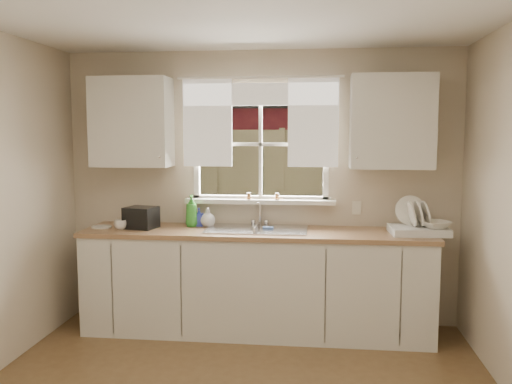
# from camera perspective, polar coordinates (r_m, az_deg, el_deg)

# --- Properties ---
(room_walls) EXTENTS (3.62, 4.02, 2.50)m
(room_walls) POSITION_cam_1_polar(r_m,az_deg,el_deg) (2.97, -3.77, -3.84)
(room_walls) COLOR beige
(room_walls) RESTS_ON ground
(window) EXTENTS (1.38, 0.16, 1.06)m
(window) POSITION_cam_1_polar(r_m,az_deg,el_deg) (4.98, 0.46, 3.14)
(window) COLOR white
(window) RESTS_ON room_walls
(curtains) EXTENTS (1.50, 0.03, 0.81)m
(curtains) POSITION_cam_1_polar(r_m,az_deg,el_deg) (4.92, 0.40, 8.32)
(curtains) COLOR white
(curtains) RESTS_ON room_walls
(base_cabinets) EXTENTS (3.00, 0.62, 0.87)m
(base_cabinets) POSITION_cam_1_polar(r_m,az_deg,el_deg) (4.84, 0.04, -9.60)
(base_cabinets) COLOR silver
(base_cabinets) RESTS_ON ground
(countertop) EXTENTS (3.04, 0.65, 0.04)m
(countertop) POSITION_cam_1_polar(r_m,az_deg,el_deg) (4.73, 0.04, -4.30)
(countertop) COLOR #946D4A
(countertop) RESTS_ON base_cabinets
(upper_cabinet_left) EXTENTS (0.70, 0.33, 0.80)m
(upper_cabinet_left) POSITION_cam_1_polar(r_m,az_deg,el_deg) (5.05, -12.94, 7.16)
(upper_cabinet_left) COLOR silver
(upper_cabinet_left) RESTS_ON room_walls
(upper_cabinet_right) EXTENTS (0.70, 0.33, 0.80)m
(upper_cabinet_right) POSITION_cam_1_polar(r_m,az_deg,el_deg) (4.81, 14.10, 7.18)
(upper_cabinet_right) COLOR silver
(upper_cabinet_right) RESTS_ON room_walls
(wall_outlet) EXTENTS (0.08, 0.01, 0.12)m
(wall_outlet) POSITION_cam_1_polar(r_m,az_deg,el_deg) (4.99, 10.55, -1.65)
(wall_outlet) COLOR beige
(wall_outlet) RESTS_ON room_walls
(sill_jars) EXTENTS (0.30, 0.04, 0.06)m
(sill_jars) POSITION_cam_1_polar(r_m,az_deg,el_deg) (4.94, 0.73, -0.45)
(sill_jars) COLOR brown
(sill_jars) RESTS_ON window
(backyard) EXTENTS (20.00, 10.00, 6.13)m
(backyard) POSITION_cam_1_polar(r_m,az_deg,el_deg) (11.49, 6.95, 14.75)
(backyard) COLOR #335421
(backyard) RESTS_ON ground
(sink) EXTENTS (0.88, 0.52, 0.40)m
(sink) POSITION_cam_1_polar(r_m,az_deg,el_deg) (4.77, 0.08, -4.84)
(sink) COLOR #B7B7BC
(sink) RESTS_ON countertop
(dish_rack) EXTENTS (0.49, 0.38, 0.31)m
(dish_rack) POSITION_cam_1_polar(r_m,az_deg,el_deg) (4.76, 16.69, -3.49)
(dish_rack) COLOR silver
(dish_rack) RESTS_ON countertop
(bowl) EXTENTS (0.31, 0.31, 0.06)m
(bowl) POSITION_cam_1_polar(r_m,az_deg,el_deg) (4.73, 18.37, -3.26)
(bowl) COLOR white
(bowl) RESTS_ON dish_rack
(soap_bottle_a) EXTENTS (0.11, 0.11, 0.29)m
(soap_bottle_a) POSITION_cam_1_polar(r_m,az_deg,el_deg) (4.94, -6.80, -1.98)
(soap_bottle_a) COLOR green
(soap_bottle_a) RESTS_ON countertop
(soap_bottle_b) EXTENTS (0.07, 0.08, 0.17)m
(soap_bottle_b) POSITION_cam_1_polar(r_m,az_deg,el_deg) (4.96, -6.02, -2.64)
(soap_bottle_b) COLOR #3241BC
(soap_bottle_b) RESTS_ON countertop
(soap_bottle_c) EXTENTS (0.17, 0.17, 0.17)m
(soap_bottle_c) POSITION_cam_1_polar(r_m,az_deg,el_deg) (4.93, -5.09, -2.66)
(soap_bottle_c) COLOR beige
(soap_bottle_c) RESTS_ON countertop
(saucer) EXTENTS (0.18, 0.18, 0.01)m
(saucer) POSITION_cam_1_polar(r_m,az_deg,el_deg) (5.06, -15.95, -3.54)
(saucer) COLOR white
(saucer) RESTS_ON countertop
(cup) EXTENTS (0.14, 0.14, 0.09)m
(cup) POSITION_cam_1_polar(r_m,az_deg,el_deg) (4.90, -14.09, -3.36)
(cup) COLOR beige
(cup) RESTS_ON countertop
(black_appliance) EXTENTS (0.30, 0.28, 0.19)m
(black_appliance) POSITION_cam_1_polar(r_m,az_deg,el_deg) (4.93, -12.00, -2.65)
(black_appliance) COLOR black
(black_appliance) RESTS_ON countertop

